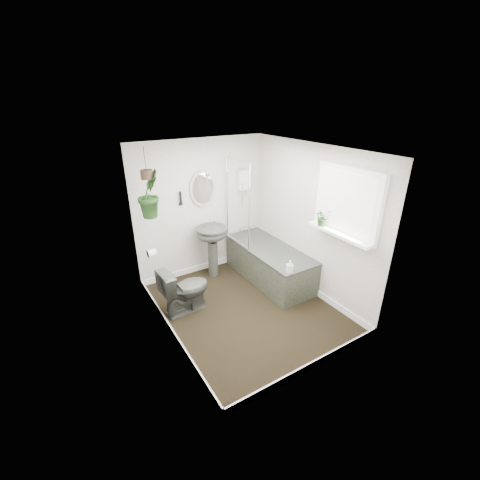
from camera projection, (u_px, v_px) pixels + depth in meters
floor at (245, 308)px, 4.79m from camera, size 2.30×2.80×0.02m
ceiling at (247, 149)px, 3.84m from camera, size 2.30×2.80×0.02m
wall_back at (201, 208)px, 5.41m from camera, size 2.30×0.02×2.30m
wall_front at (321, 285)px, 3.22m from camera, size 2.30×0.02×2.30m
wall_left at (163, 258)px, 3.76m from camera, size 0.02×2.80×2.30m
wall_right at (310, 221)px, 4.87m from camera, size 0.02×2.80×2.30m
skirting at (245, 305)px, 4.77m from camera, size 2.30×2.80×0.10m
bathtub at (269, 263)px, 5.44m from camera, size 0.72×1.72×0.58m
bath_screen at (238, 203)px, 5.25m from camera, size 0.04×0.72×1.40m
shower_box at (243, 180)px, 5.57m from camera, size 0.20×0.10×0.35m
oval_mirror at (203, 188)px, 5.25m from camera, size 0.46×0.03×0.62m
wall_sconce at (181, 198)px, 5.09m from camera, size 0.04×0.04×0.22m
toilet_roll_holder at (152, 253)px, 4.43m from camera, size 0.11×0.11×0.11m
window_recess at (348, 202)px, 4.09m from camera, size 0.08×1.00×0.90m
window_sill at (340, 233)px, 4.23m from camera, size 0.18×1.00×0.04m
window_blinds at (345, 203)px, 4.07m from camera, size 0.01×0.86×0.76m
toilet at (185, 289)px, 4.59m from camera, size 0.73×0.45×0.72m
pedestal_sink at (213, 252)px, 5.47m from camera, size 0.55×0.47×0.90m
sill_plant at (323, 217)px, 4.39m from camera, size 0.25×0.22×0.24m
hanging_plant at (149, 194)px, 4.38m from camera, size 0.45×0.46×0.66m
soap_bottle at (290, 267)px, 4.55m from camera, size 0.11×0.11×0.18m
hanging_pot at (147, 174)px, 4.27m from camera, size 0.16×0.16×0.12m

